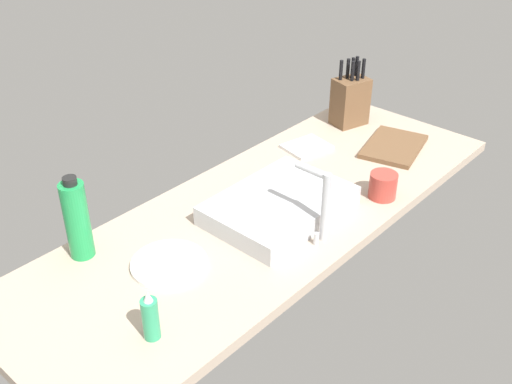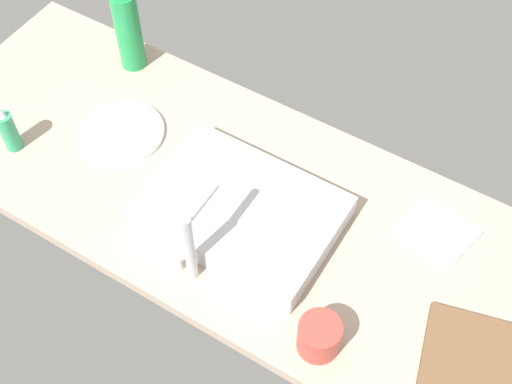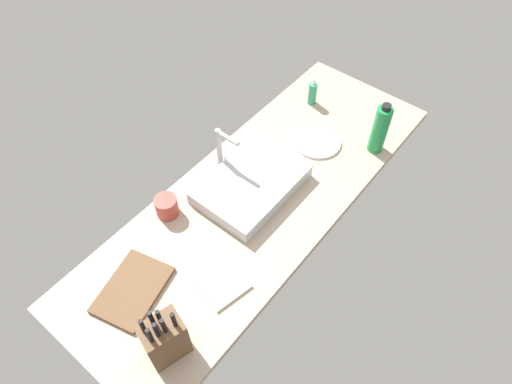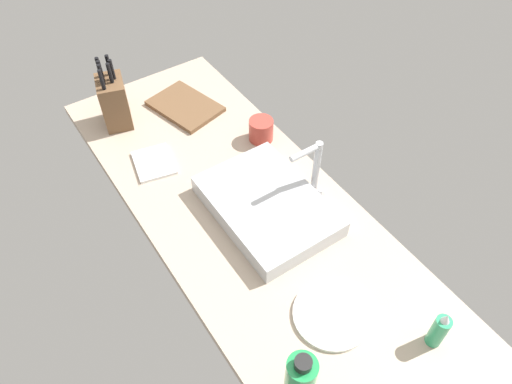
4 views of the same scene
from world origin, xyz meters
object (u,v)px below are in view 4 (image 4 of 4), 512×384
Objects in this scene: dish_towel at (154,163)px; soap_bottle at (439,330)px; faucet at (314,166)px; dinner_plate at (332,314)px; cutting_board at (185,106)px; sink_basin at (267,205)px; coffee_mug at (261,130)px; knife_block at (114,101)px.

soap_bottle is at bearing 17.57° from dish_towel.
faucet is 47.21cm from dinner_plate.
cutting_board is (-64.61, -13.48, -12.28)cm from faucet.
faucet is at bearing 11.79° from cutting_board.
dish_towel is (-81.69, -14.70, 0.00)cm from dinner_plate.
sink_basin is 2.04× the size of dinner_plate.
faucet is 33.51cm from coffee_mug.
knife_block reaches higher than sink_basin.
sink_basin is 62.95cm from cutting_board.
dinner_plate is at bearing 24.51° from knife_block.
knife_block is at bearing -162.57° from sink_basin.
coffee_mug is (39.20, 40.57, -5.81)cm from knife_block.
soap_bottle is 107.78cm from dish_towel.
knife_block is 135.67cm from soap_bottle.
cutting_board is (-62.81, 3.63, -2.33)cm from sink_basin.
sink_basin is 45.99cm from dish_towel.
coffee_mug reaches higher than sink_basin.
soap_bottle is 1.56× the size of coffee_mug.
dish_towel is at bearing -152.83° from sink_basin.
faucet is 81.48cm from knife_block.
soap_bottle reaches higher than dinner_plate.
faucet reaches higher than dinner_plate.
cutting_board is (6.87, 25.50, -9.25)cm from knife_block.
sink_basin is at bearing -31.52° from coffee_mug.
dish_towel is (-102.61, -32.49, -5.63)cm from soap_bottle.
sink_basin is 62.89cm from soap_bottle.
cutting_board is 3.01× the size of coffee_mug.
dish_towel is 1.77× the size of coffee_mug.
faucet reaches higher than coffee_mug.
sink_basin is 1.64× the size of knife_block.
coffee_mug reaches higher than dish_towel.
dinner_plate is (103.65, -9.90, -0.30)cm from cutting_board.
faucet is at bearing 41.76° from dish_towel.
sink_basin is 1.62× the size of cutting_board.
knife_block is 30.38cm from dish_towel.
knife_block is 1.24× the size of dinner_plate.
faucet is at bearing -2.81° from coffee_mug.
sink_basin is at bearing -3.31° from cutting_board.
dish_towel is at bearing -169.80° from dinner_plate.
cutting_board is at bearing -176.37° from soap_bottle.
soap_bottle is at bearing -5.33° from faucet.
cutting_board is at bearing -155.01° from coffee_mug.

